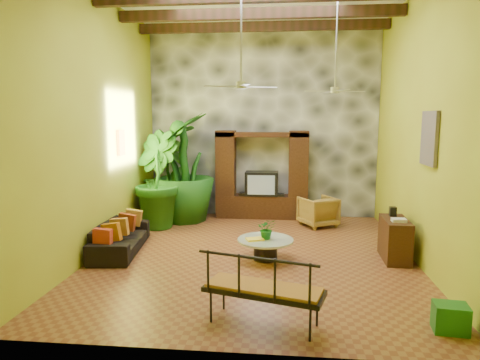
# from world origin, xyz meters

# --- Properties ---
(ground) EXTENTS (7.00, 7.00, 0.00)m
(ground) POSITION_xyz_m (0.00, 0.00, 0.00)
(ground) COLOR brown
(ground) RESTS_ON ground
(back_wall) EXTENTS (6.00, 0.02, 5.00)m
(back_wall) POSITION_xyz_m (0.00, 3.50, 2.50)
(back_wall) COLOR #A7A326
(back_wall) RESTS_ON ground
(left_wall) EXTENTS (0.02, 7.00, 5.00)m
(left_wall) POSITION_xyz_m (-3.00, 0.00, 2.50)
(left_wall) COLOR #A7A326
(left_wall) RESTS_ON ground
(right_wall) EXTENTS (0.02, 7.00, 5.00)m
(right_wall) POSITION_xyz_m (3.00, 0.00, 2.50)
(right_wall) COLOR #A7A326
(right_wall) RESTS_ON ground
(stone_accent_wall) EXTENTS (5.98, 0.10, 4.98)m
(stone_accent_wall) POSITION_xyz_m (0.00, 3.44, 2.50)
(stone_accent_wall) COLOR #34363B
(stone_accent_wall) RESTS_ON ground
(entertainment_center) EXTENTS (2.40, 0.55, 2.30)m
(entertainment_center) POSITION_xyz_m (0.00, 3.14, 0.97)
(entertainment_center) COLOR black
(entertainment_center) RESTS_ON ground
(ceiling_fan_front) EXTENTS (1.28, 1.28, 1.86)m
(ceiling_fan_front) POSITION_xyz_m (-0.20, -0.40, 3.40)
(ceiling_fan_front) COLOR #A8A8AD
(ceiling_fan_front) RESTS_ON ceiling
(ceiling_fan_back) EXTENTS (1.28, 1.28, 1.86)m
(ceiling_fan_back) POSITION_xyz_m (1.60, 1.20, 3.40)
(ceiling_fan_back) COLOR #A8A8AD
(ceiling_fan_back) RESTS_ON ceiling
(wall_art_mask) EXTENTS (0.06, 0.32, 0.55)m
(wall_art_mask) POSITION_xyz_m (-2.96, 1.00, 2.10)
(wall_art_mask) COLOR #F2A31C
(wall_art_mask) RESTS_ON left_wall
(wall_art_painting) EXTENTS (0.06, 0.70, 0.90)m
(wall_art_painting) POSITION_xyz_m (2.96, -0.60, 2.30)
(wall_art_painting) COLOR #2B609E
(wall_art_painting) RESTS_ON right_wall
(sofa) EXTENTS (1.00, 2.07, 0.58)m
(sofa) POSITION_xyz_m (-2.65, -0.05, 0.29)
(sofa) COLOR black
(sofa) RESTS_ON ground
(wicker_armchair) EXTENTS (1.06, 1.07, 0.72)m
(wicker_armchair) POSITION_xyz_m (1.42, 2.38, 0.36)
(wicker_armchair) COLOR olive
(wicker_armchair) RESTS_ON ground
(tall_plant_a) EXTENTS (1.43, 1.48, 2.34)m
(tall_plant_a) POSITION_xyz_m (-2.40, 2.72, 1.17)
(tall_plant_a) COLOR #2A641A
(tall_plant_a) RESTS_ON ground
(tall_plant_b) EXTENTS (1.58, 1.64, 2.33)m
(tall_plant_b) POSITION_xyz_m (-2.50, 1.92, 1.17)
(tall_plant_b) COLOR #22691B
(tall_plant_b) RESTS_ON ground
(tall_plant_c) EXTENTS (1.72, 1.72, 2.76)m
(tall_plant_c) POSITION_xyz_m (-1.96, 2.60, 1.38)
(tall_plant_c) COLOR #1C5917
(tall_plant_c) RESTS_ON ground
(coffee_table) EXTENTS (1.04, 1.04, 0.40)m
(coffee_table) POSITION_xyz_m (0.25, -0.26, 0.26)
(coffee_table) COLOR black
(coffee_table) RESTS_ON ground
(centerpiece_plant) EXTENTS (0.39, 0.35, 0.38)m
(centerpiece_plant) POSITION_xyz_m (0.27, -0.24, 0.59)
(centerpiece_plant) COLOR #1B6921
(centerpiece_plant) RESTS_ON coffee_table
(yellow_tray) EXTENTS (0.36, 0.31, 0.03)m
(yellow_tray) POSITION_xyz_m (0.05, -0.35, 0.42)
(yellow_tray) COLOR yellow
(yellow_tray) RESTS_ON coffee_table
(iron_bench) EXTENTS (1.62, 0.96, 0.57)m
(iron_bench) POSITION_xyz_m (0.33, -2.86, 0.54)
(iron_bench) COLOR black
(iron_bench) RESTS_ON ground
(side_console) EXTENTS (0.47, 0.98, 0.78)m
(side_console) POSITION_xyz_m (2.65, -0.01, 0.39)
(side_console) COLOR #3A2112
(side_console) RESTS_ON ground
(green_bin) EXTENTS (0.44, 0.35, 0.35)m
(green_bin) POSITION_xyz_m (2.65, -2.75, 0.18)
(green_bin) COLOR #207B39
(green_bin) RESTS_ON ground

